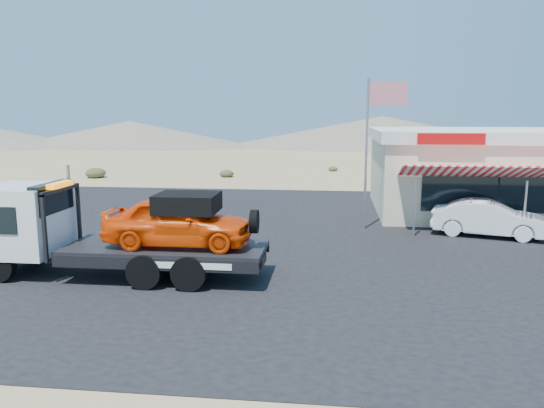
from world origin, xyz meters
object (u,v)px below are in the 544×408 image
object	(u,v)px
tow_truck	(115,227)
flagpole	(373,136)
white_sedan	(489,218)
jerky_store	(484,170)

from	to	relation	value
tow_truck	flagpole	size ratio (longest dim) A/B	1.35
white_sedan	jerky_store	bearing A→B (deg)	3.59
white_sedan	flagpole	size ratio (longest dim) A/B	0.69
jerky_store	white_sedan	bearing A→B (deg)	-102.29
white_sedan	jerky_store	size ratio (longest dim) A/B	0.40
jerky_store	flagpole	size ratio (longest dim) A/B	1.73
white_sedan	tow_truck	bearing A→B (deg)	133.76
tow_truck	flagpole	xyz separation A→B (m)	(7.74, 7.24, 2.30)
white_sedan	flagpole	distance (m)	5.43
tow_truck	jerky_store	bearing A→B (deg)	41.36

